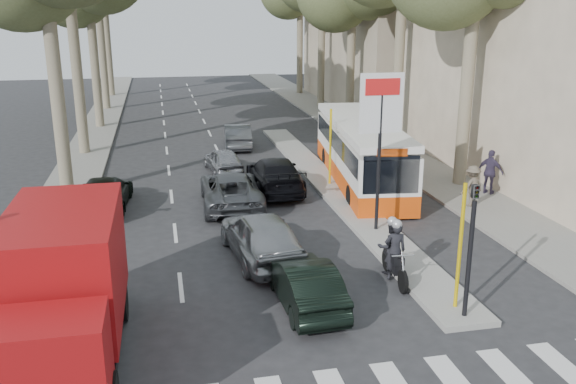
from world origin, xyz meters
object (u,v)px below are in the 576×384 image
motorcycle (393,250)px  city_bus (361,150)px  dark_hatchback (305,283)px  red_truck (63,288)px  silver_hatchback (261,236)px

motorcycle → city_bus: bearing=80.9°
dark_hatchback → red_truck: red_truck is taller
red_truck → motorcycle: red_truck is taller
silver_hatchback → city_bus: 9.90m
red_truck → motorcycle: size_ratio=2.80×
dark_hatchback → city_bus: 12.46m
silver_hatchback → dark_hatchback: silver_hatchback is taller
red_truck → motorcycle: (8.72, 2.63, -0.90)m
dark_hatchback → motorcycle: (2.92, 1.16, 0.22)m
motorcycle → dark_hatchback: bearing=-154.2°
red_truck → city_bus: red_truck is taller
red_truck → dark_hatchback: bearing=14.6°
dark_hatchback → motorcycle: bearing=-160.6°
red_truck → city_bus: size_ratio=0.56×
city_bus → motorcycle: city_bus is taller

